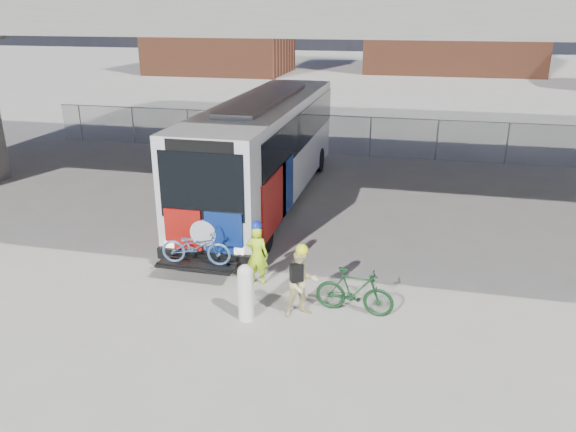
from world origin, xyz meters
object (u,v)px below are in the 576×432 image
(bike_parked, at_px, (355,291))
(cyclist_tan, at_px, (301,282))
(bollard, at_px, (246,290))
(bus, at_px, (265,143))
(cyclist_hivis, at_px, (257,253))

(bike_parked, bearing_deg, cyclist_tan, 114.15)
(bollard, bearing_deg, bus, 102.21)
(bike_parked, bearing_deg, bus, 35.27)
(bus, xyz_separation_m, cyclist_tan, (2.90, -7.61, -1.29))
(cyclist_tan, height_order, bike_parked, cyclist_tan)
(bus, height_order, cyclist_hivis, bus)
(cyclist_tan, bearing_deg, cyclist_hivis, 105.67)
(cyclist_hivis, bearing_deg, bollard, 99.79)
(bollard, height_order, cyclist_hivis, cyclist_hivis)
(cyclist_tan, bearing_deg, bus, 79.39)
(bus, relative_size, bollard, 9.80)
(cyclist_hivis, bearing_deg, cyclist_tan, 139.06)
(cyclist_hivis, height_order, bike_parked, cyclist_hivis)
(cyclist_tan, relative_size, bike_parked, 0.97)
(bollard, bearing_deg, cyclist_tan, 21.24)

